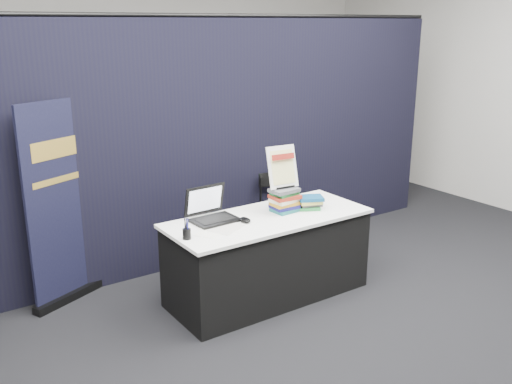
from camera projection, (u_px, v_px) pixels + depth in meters
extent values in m
plane|color=black|center=(307.00, 320.00, 4.70)|extent=(8.00, 8.00, 0.00)
cube|color=#B9B6AF|center=(113.00, 71.00, 7.36)|extent=(8.00, 0.02, 3.50)
cube|color=black|center=(207.00, 145.00, 5.62)|extent=(6.00, 0.08, 2.40)
cube|color=black|center=(268.00, 258.00, 5.03)|extent=(1.76, 0.71, 0.72)
cube|color=white|center=(268.00, 218.00, 4.92)|extent=(1.80, 0.75, 0.03)
cube|color=black|center=(215.00, 220.00, 4.79)|extent=(0.39, 0.28, 0.02)
cube|color=black|center=(207.00, 200.00, 4.86)|extent=(0.38, 0.08, 0.26)
cube|color=white|center=(207.00, 200.00, 4.85)|extent=(0.32, 0.06, 0.21)
ellipsoid|color=black|center=(245.00, 220.00, 4.78)|extent=(0.08, 0.12, 0.04)
cube|color=white|center=(212.00, 232.00, 4.56)|extent=(0.33, 0.30, 0.00)
cube|color=white|center=(218.00, 230.00, 4.59)|extent=(0.33, 0.26, 0.00)
cube|color=silver|center=(226.00, 228.00, 4.65)|extent=(0.36, 0.32, 0.00)
cylinder|color=black|center=(187.00, 234.00, 4.40)|extent=(0.08, 0.08, 0.08)
cube|color=#175A5A|center=(284.00, 210.00, 5.04)|extent=(0.23, 0.18, 0.03)
cube|color=#151458|center=(284.00, 207.00, 5.03)|extent=(0.23, 0.18, 0.03)
cube|color=#BC831A|center=(284.00, 203.00, 5.02)|extent=(0.23, 0.18, 0.03)
cube|color=beige|center=(284.00, 200.00, 5.02)|extent=(0.23, 0.18, 0.03)
cube|color=maroon|center=(284.00, 197.00, 5.01)|extent=(0.23, 0.18, 0.03)
cube|color=#227F3A|center=(284.00, 193.00, 5.00)|extent=(0.23, 0.18, 0.03)
cube|color=#494A4E|center=(284.00, 190.00, 4.99)|extent=(0.23, 0.18, 0.03)
cube|color=#227F3A|center=(310.00, 207.00, 5.12)|extent=(0.25, 0.23, 0.03)
cube|color=#494A4E|center=(310.00, 204.00, 5.11)|extent=(0.25, 0.23, 0.03)
cube|color=#B5AC48|center=(310.00, 201.00, 5.10)|extent=(0.25, 0.23, 0.03)
cube|color=navy|center=(310.00, 198.00, 5.10)|extent=(0.25, 0.23, 0.03)
cube|color=black|center=(285.00, 187.00, 4.97)|extent=(0.19, 0.03, 0.01)
cylinder|color=black|center=(273.00, 174.00, 4.96)|extent=(0.02, 0.10, 0.27)
cylinder|color=black|center=(286.00, 172.00, 5.04)|extent=(0.02, 0.10, 0.27)
cube|color=silver|center=(282.00, 167.00, 4.96)|extent=(0.29, 0.14, 0.36)
cube|color=#E1DB8C|center=(283.00, 167.00, 4.95)|extent=(0.23, 0.10, 0.29)
cube|color=maroon|center=(283.00, 157.00, 4.92)|extent=(0.22, 0.04, 0.05)
cube|color=black|center=(71.00, 295.00, 5.06)|extent=(0.72, 0.39, 0.07)
cube|color=black|center=(61.00, 204.00, 4.83)|extent=(0.66, 0.31, 1.76)
cube|color=gold|center=(56.00, 149.00, 4.68)|extent=(0.45, 0.20, 0.16)
cube|color=gold|center=(59.00, 180.00, 4.75)|extent=(0.49, 0.21, 0.05)
cylinder|color=black|center=(281.00, 242.00, 5.81)|extent=(0.02, 0.02, 0.41)
cylinder|color=black|center=(308.00, 235.00, 6.01)|extent=(0.02, 0.02, 0.41)
cylinder|color=black|center=(261.00, 232.00, 6.10)|extent=(0.02, 0.02, 0.41)
cylinder|color=black|center=(287.00, 225.00, 6.29)|extent=(0.02, 0.02, 0.41)
cube|color=black|center=(285.00, 214.00, 5.99)|extent=(0.44, 0.44, 0.04)
cube|color=black|center=(275.00, 179.00, 6.03)|extent=(0.36, 0.09, 0.14)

